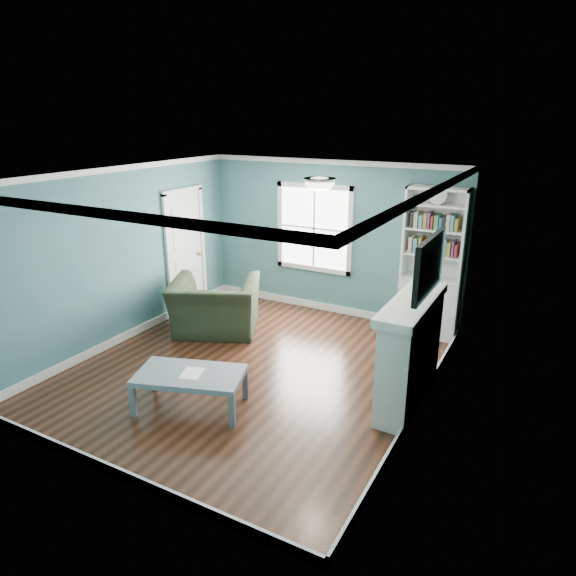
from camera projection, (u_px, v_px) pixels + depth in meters
The scene contains 13 objects.
floor at pixel (253, 369), 6.98m from camera, with size 5.00×5.00×0.00m, color black.
room_walls at pixel (250, 257), 6.47m from camera, with size 5.00×5.00×5.00m.
trim at pixel (251, 283), 6.59m from camera, with size 4.50×5.00×2.60m.
window at pixel (314, 228), 8.72m from camera, with size 1.40×0.06×1.50m.
bookshelf at pixel (431, 278), 7.80m from camera, with size 0.90×0.35×2.31m.
fireplace at pixel (411, 353), 6.00m from camera, with size 0.44×1.58×1.30m.
tv at pixel (430, 265), 5.60m from camera, with size 0.06×1.10×0.65m, color black.
door at pixel (186, 250), 8.81m from camera, with size 0.12×0.98×2.17m.
ceiling_fixture at pixel (319, 183), 5.84m from camera, with size 0.38×0.38×0.15m.
light_switch at pixel (255, 235), 9.34m from camera, with size 0.08×0.01×0.12m, color white.
recliner at pixel (215, 298), 8.01m from camera, with size 1.31×0.85×1.14m, color black.
coffee_table at pixel (190, 377), 5.96m from camera, with size 1.39×1.04×0.45m.
paper_sheet at pixel (192, 373), 5.93m from camera, with size 0.23×0.29×0.00m, color white.
Camera 1 is at (3.42, -5.26, 3.30)m, focal length 32.00 mm.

